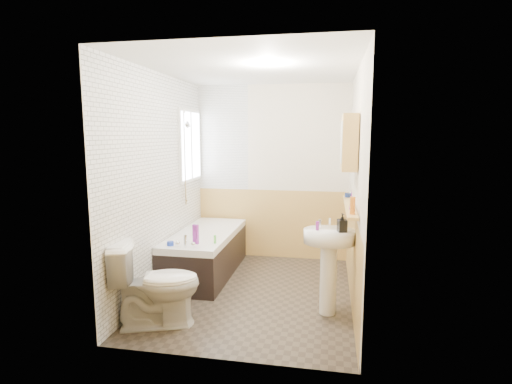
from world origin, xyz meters
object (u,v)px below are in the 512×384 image
sink (329,254)px  pine_shelf (350,206)px  medicine_cabinet (349,142)px  bathtub (206,252)px  toilet (156,284)px

sink → pine_shelf: 0.54m
pine_shelf → medicine_cabinet: medicine_cabinet is taller
bathtub → pine_shelf: (1.77, -0.66, 0.78)m
pine_shelf → bathtub: bearing=159.5°
toilet → pine_shelf: size_ratio=0.64×
bathtub → medicine_cabinet: (1.74, -0.58, 1.43)m
bathtub → sink: size_ratio=1.69×
medicine_cabinet → bathtub: bearing=161.5°
bathtub → sink: 1.84m
bathtub → sink: (1.57, -0.89, 0.33)m
sink → medicine_cabinet: (0.17, 0.31, 1.10)m
bathtub → pine_shelf: 2.04m
toilet → pine_shelf: pine_shelf is taller
bathtub → medicine_cabinet: medicine_cabinet is taller
sink → toilet: bearing=-162.2°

